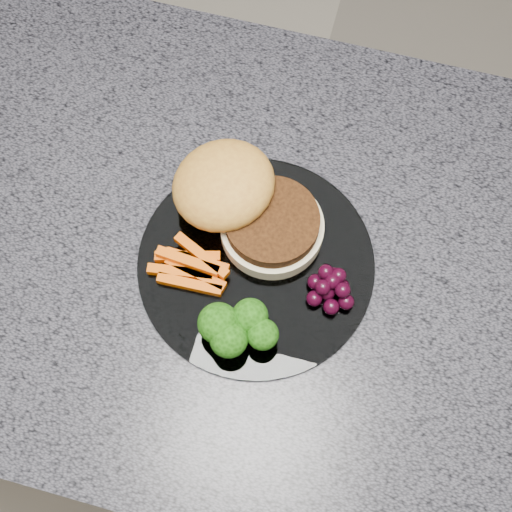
{
  "coord_description": "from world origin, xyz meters",
  "views": [
    {
      "loc": [
        0.14,
        -0.29,
        1.63
      ],
      "look_at": [
        0.06,
        -0.02,
        0.93
      ],
      "focal_mm": 50.0,
      "sensor_mm": 36.0,
      "label": 1
    }
  ],
  "objects_px": {
    "burger": "(241,201)",
    "plate": "(256,264)",
    "island_cabinet": "(223,343)",
    "grape_bunch": "(331,288)"
  },
  "relations": [
    {
      "from": "island_cabinet",
      "to": "grape_bunch",
      "type": "distance_m",
      "value": 0.51
    },
    {
      "from": "burger",
      "to": "plate",
      "type": "bearing_deg",
      "value": -45.67
    },
    {
      "from": "grape_bunch",
      "to": "island_cabinet",
      "type": "bearing_deg",
      "value": 169.02
    },
    {
      "from": "plate",
      "to": "burger",
      "type": "bearing_deg",
      "value": 120.2
    },
    {
      "from": "island_cabinet",
      "to": "burger",
      "type": "bearing_deg",
      "value": 49.81
    },
    {
      "from": "island_cabinet",
      "to": "plate",
      "type": "bearing_deg",
      "value": -14.91
    },
    {
      "from": "burger",
      "to": "grape_bunch",
      "type": "relative_size",
      "value": 3.68
    },
    {
      "from": "island_cabinet",
      "to": "grape_bunch",
      "type": "xyz_separation_m",
      "value": [
        0.15,
        -0.03,
        0.49
      ]
    },
    {
      "from": "burger",
      "to": "grape_bunch",
      "type": "distance_m",
      "value": 0.14
    },
    {
      "from": "island_cabinet",
      "to": "burger",
      "type": "height_order",
      "value": "burger"
    }
  ]
}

